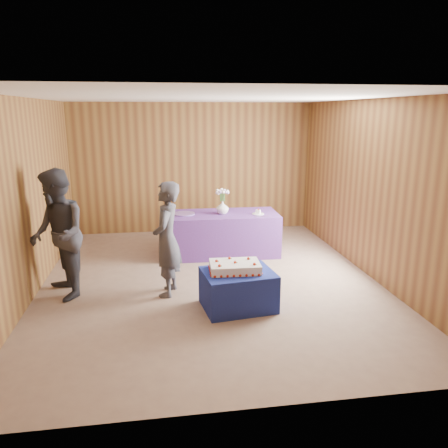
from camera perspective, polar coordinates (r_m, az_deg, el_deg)
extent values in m
plane|color=#866F5C|center=(6.72, -1.80, -7.43)|extent=(6.00, 6.00, 0.00)
cube|color=brown|center=(9.30, -4.11, 7.27)|extent=(5.00, 0.04, 2.70)
cube|color=brown|center=(3.48, 4.03, -4.97)|extent=(5.00, 0.04, 2.70)
cube|color=brown|center=(6.55, -24.20, 3.01)|extent=(0.04, 6.00, 2.70)
cube|color=brown|center=(7.09, 18.67, 4.30)|extent=(0.04, 6.00, 2.70)
cube|color=white|center=(6.24, -2.00, 16.23)|extent=(5.00, 6.00, 0.04)
cube|color=navy|center=(5.77, 1.85, -8.56)|extent=(0.98, 0.81, 0.50)
cube|color=#5E3797|center=(7.86, -0.31, -1.27)|extent=(2.02, 0.95, 0.75)
cube|color=white|center=(5.67, 1.43, -5.62)|extent=(0.66, 0.45, 0.12)
sphere|color=#B4230D|center=(5.46, -1.63, -6.91)|extent=(0.03, 0.03, 0.03)
sphere|color=#B4230D|center=(5.54, 5.01, -6.63)|extent=(0.03, 0.03, 0.03)
sphere|color=#B4230D|center=(5.86, -1.96, -5.40)|extent=(0.03, 0.03, 0.03)
sphere|color=#B4230D|center=(5.93, 4.23, -5.17)|extent=(0.03, 0.03, 0.03)
sphere|color=#B4230D|center=(5.53, -0.40, -5.31)|extent=(0.04, 0.04, 0.04)
cone|color=#135718|center=(5.54, -0.12, -5.42)|extent=(0.01, 0.03, 0.03)
sphere|color=#B4230D|center=(5.76, 3.00, -4.50)|extent=(0.04, 0.04, 0.04)
cone|color=#135718|center=(5.77, 3.26, -4.60)|extent=(0.01, 0.03, 0.03)
sphere|color=#B4230D|center=(5.65, 1.44, -4.88)|extent=(0.04, 0.04, 0.04)
cone|color=#135718|center=(5.66, 1.70, -4.98)|extent=(0.01, 0.03, 0.03)
imported|color=silver|center=(7.72, -0.21, 2.17)|extent=(0.24, 0.24, 0.23)
cylinder|color=#2B6628|center=(7.68, 0.07, 3.60)|extent=(0.01, 0.01, 0.16)
sphere|color=silver|center=(7.68, 0.50, 4.20)|extent=(0.05, 0.05, 0.05)
cylinder|color=#2B6628|center=(7.70, 0.01, 3.62)|extent=(0.01, 0.01, 0.16)
sphere|color=white|center=(7.72, 0.35, 4.26)|extent=(0.05, 0.05, 0.05)
cylinder|color=#2B6628|center=(7.71, -0.11, 3.64)|extent=(0.01, 0.01, 0.16)
sphere|color=silver|center=(7.75, 0.05, 4.30)|extent=(0.05, 0.05, 0.05)
cylinder|color=#2B6628|center=(7.72, -0.25, 3.64)|extent=(0.01, 0.01, 0.16)
sphere|color=white|center=(7.76, -0.32, 4.30)|extent=(0.05, 0.05, 0.05)
cylinder|color=#2B6628|center=(7.71, -0.39, 3.63)|extent=(0.01, 0.01, 0.16)
sphere|color=silver|center=(7.74, -0.65, 4.28)|extent=(0.05, 0.05, 0.05)
cylinder|color=#2B6628|center=(7.69, -0.48, 3.61)|extent=(0.01, 0.01, 0.16)
sphere|color=white|center=(7.70, -0.88, 4.22)|extent=(0.05, 0.05, 0.05)
cylinder|color=#2B6628|center=(7.67, -0.49, 3.58)|extent=(0.01, 0.01, 0.16)
sphere|color=silver|center=(7.65, -0.92, 4.16)|extent=(0.05, 0.05, 0.05)
cylinder|color=#2B6628|center=(7.65, -0.44, 3.56)|extent=(0.01, 0.01, 0.16)
sphere|color=white|center=(7.61, -0.78, 4.10)|extent=(0.05, 0.05, 0.05)
cylinder|color=#2B6628|center=(7.64, -0.32, 3.54)|extent=(0.01, 0.01, 0.16)
sphere|color=silver|center=(7.58, -0.48, 4.06)|extent=(0.05, 0.05, 0.05)
cylinder|color=#2B6628|center=(7.64, -0.17, 3.54)|extent=(0.01, 0.01, 0.16)
sphere|color=white|center=(7.57, -0.10, 4.05)|extent=(0.05, 0.05, 0.05)
cylinder|color=#2B6628|center=(7.65, -0.03, 3.55)|extent=(0.01, 0.01, 0.16)
sphere|color=silver|center=(7.59, 0.24, 4.08)|extent=(0.05, 0.05, 0.05)
cylinder|color=#2B6628|center=(7.66, 0.06, 3.57)|extent=(0.01, 0.01, 0.16)
sphere|color=white|center=(7.63, 0.46, 4.13)|extent=(0.05, 0.05, 0.05)
cylinder|color=#7150A0|center=(7.74, -5.25, 1.35)|extent=(0.44, 0.44, 0.02)
cylinder|color=silver|center=(7.74, 4.47, 1.33)|extent=(0.28, 0.28, 0.01)
cube|color=white|center=(7.73, 4.48, 1.62)|extent=(0.10, 0.10, 0.07)
sphere|color=#B4230D|center=(7.70, 4.52, 1.92)|extent=(0.03, 0.03, 0.03)
cube|color=silver|center=(7.57, 4.98, 0.99)|extent=(0.26, 0.05, 0.00)
imported|color=#3C3E48|center=(6.06, -7.47, -2.00)|extent=(0.50, 0.66, 1.60)
imported|color=#34353E|center=(6.30, -20.88, -1.33)|extent=(0.96, 1.06, 1.79)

